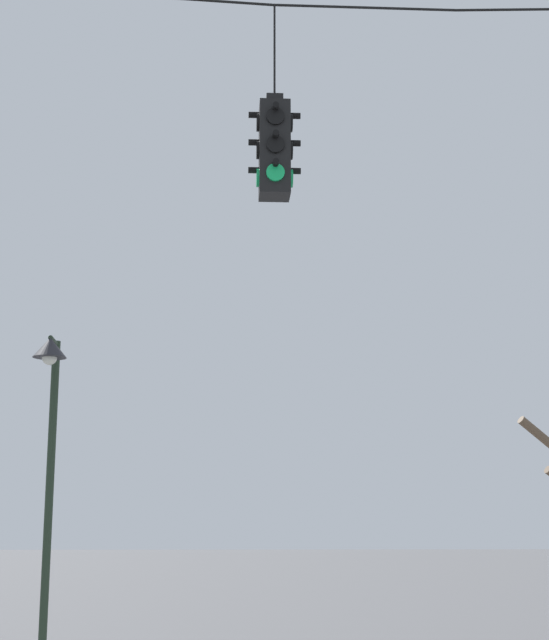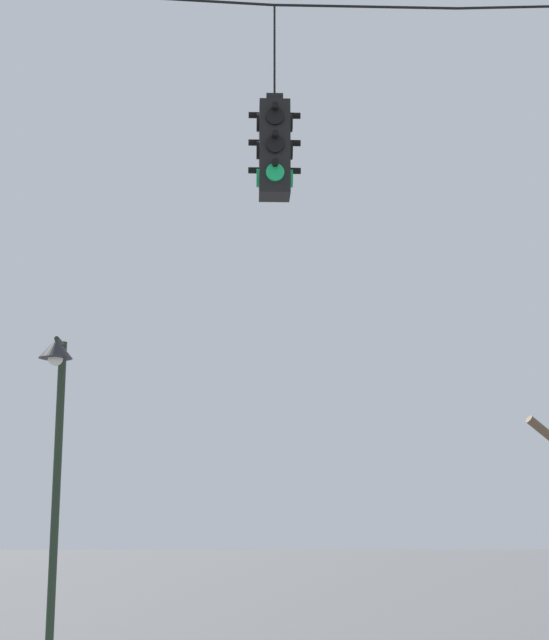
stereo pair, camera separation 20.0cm
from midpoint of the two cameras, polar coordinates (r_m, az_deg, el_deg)
name	(u,v)px [view 2 (the right image)]	position (r m, az deg, el deg)	size (l,w,h in m)	color
traffic_light_near_right_pole	(274,149)	(11.02, 0.53, 9.95)	(0.58, 0.58, 2.32)	black
street_lamp	(56,418)	(14.67, -12.22, -5.58)	(0.49, 0.84, 4.75)	#233323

